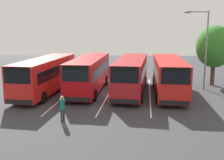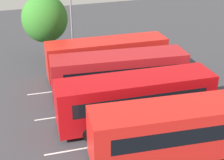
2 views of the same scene
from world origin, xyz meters
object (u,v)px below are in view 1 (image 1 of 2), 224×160
bus_far_left (45,75)px  street_lamp (204,45)px  depot_tree (214,47)px  bus_center_left (89,73)px  pedestrian (62,107)px  bus_far_right (169,75)px  bus_center_right (131,74)px

bus_far_left → street_lamp: street_lamp is taller
street_lamp → depot_tree: size_ratio=1.21×
bus_center_left → street_lamp: bearing=101.3°
pedestrian → street_lamp: 16.11m
bus_far_right → pedestrian: bus_far_right is taller
bus_center_right → bus_far_right: size_ratio=1.01×
bus_center_right → depot_tree: 10.13m
bus_far_left → bus_center_right: same height
bus_far_right → pedestrian: (8.08, -8.36, -0.75)m
bus_far_left → bus_far_right: 11.71m
pedestrian → depot_tree: (-12.33, 13.86, 3.12)m
bus_center_left → pedestrian: bus_center_left is taller
bus_far_left → street_lamp: size_ratio=1.36×
depot_tree → pedestrian: bearing=-48.4°
bus_far_left → street_lamp: 15.83m
bus_center_left → depot_tree: 13.80m
bus_center_right → depot_tree: bearing=121.4°
bus_far_left → bus_center_right: 8.21m
bus_center_left → depot_tree: bearing=109.9°
bus_center_left → depot_tree: (-3.47, 13.14, 2.37)m
bus_far_right → depot_tree: (-4.24, 5.51, 2.37)m
pedestrian → depot_tree: depot_tree is taller
bus_center_left → depot_tree: size_ratio=1.63×
street_lamp → bus_center_left: bearing=-5.6°
bus_far_left → bus_far_right: same height
pedestrian → street_lamp: (-10.09, 12.09, 3.43)m
pedestrian → bus_center_left: bearing=-41.7°
bus_far_right → street_lamp: bearing=122.3°
bus_far_left → pedestrian: bus_far_left is taller
bus_center_right → bus_center_left: bearing=-89.0°
bus_far_left → depot_tree: 17.94m
bus_far_left → street_lamp: (-2.21, 15.44, 2.67)m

